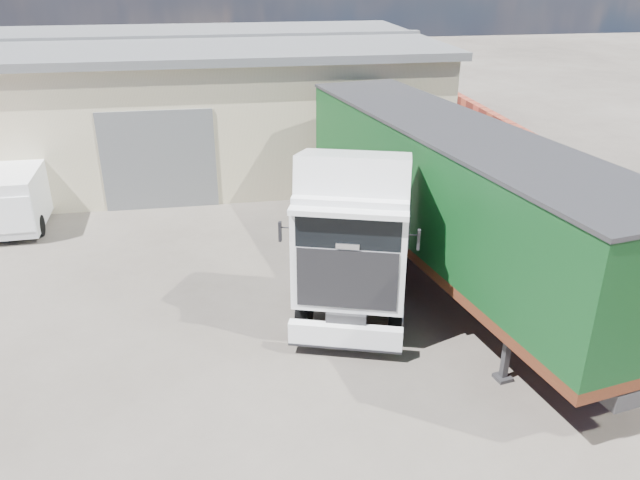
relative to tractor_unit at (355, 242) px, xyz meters
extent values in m
plane|color=#282521|center=(-3.35, -1.78, -1.91)|extent=(120.00, 120.00, 0.00)
cube|color=#BEB592|center=(-9.35, 14.22, 0.59)|extent=(30.00, 12.00, 5.00)
cube|color=#535557|center=(-9.35, 14.22, 3.24)|extent=(30.60, 12.60, 0.30)
cube|color=#535557|center=(-5.35, 8.20, -0.11)|extent=(4.00, 0.08, 3.60)
cube|color=#535557|center=(-9.35, 14.22, 3.44)|extent=(30.60, 0.40, 0.15)
cube|color=maroon|center=(8.15, 4.22, -0.66)|extent=(0.35, 26.00, 2.50)
cylinder|color=black|center=(-0.37, -1.17, -1.37)|extent=(2.72, 1.79, 1.08)
cylinder|color=black|center=(0.71, 2.22, -1.37)|extent=(2.76, 1.81, 1.08)
cylinder|color=black|center=(1.14, 3.58, -1.37)|extent=(2.76, 1.81, 1.08)
cube|color=#2D2D30|center=(0.37, 1.16, -1.00)|extent=(2.92, 6.68, 0.31)
cube|color=white|center=(-0.67, -2.09, -1.35)|extent=(2.55, 1.03, 0.56)
cube|color=white|center=(-0.27, -0.83, 0.41)|extent=(3.14, 3.01, 2.50)
cube|color=black|center=(-0.62, -1.95, 0.02)|extent=(2.15, 0.74, 1.43)
cube|color=black|center=(-0.62, -1.93, 1.14)|extent=(2.20, 0.75, 0.76)
cube|color=white|center=(-0.20, -0.64, 2.01)|extent=(3.01, 2.65, 1.25)
cube|color=#0D614B|center=(-1.36, -0.05, 0.13)|extent=(0.24, 0.73, 1.12)
cube|color=#0D614B|center=(1.08, -0.83, 0.13)|extent=(0.24, 0.73, 1.12)
cylinder|color=#2D2D30|center=(0.77, 2.42, -0.78)|extent=(1.41, 1.41, 0.12)
cube|color=#2D2D30|center=(2.57, -3.49, -1.30)|extent=(0.39, 0.39, 1.23)
cube|color=#2D2D30|center=(4.55, -3.12, -1.30)|extent=(0.39, 0.39, 1.23)
cylinder|color=black|center=(1.95, 5.35, -1.32)|extent=(3.03, 1.69, 1.19)
cube|color=#2D2D30|center=(2.78, 0.88, -0.90)|extent=(3.34, 13.40, 0.39)
cube|color=#552B13|center=(2.78, 0.88, -0.53)|extent=(5.21, 13.74, 0.27)
cube|color=black|center=(2.78, 0.88, 1.06)|extent=(5.21, 13.74, 2.92)
cube|color=#2D2D30|center=(2.78, 0.88, 2.54)|extent=(5.29, 13.82, 0.09)
cylinder|color=black|center=(-10.14, 6.26, -1.56)|extent=(2.09, 0.79, 0.71)
cylinder|color=black|center=(-10.28, 9.70, -1.56)|extent=(2.09, 0.79, 0.71)
cube|color=white|center=(-10.21, 7.98, -0.78)|extent=(2.24, 5.03, 1.83)
cube|color=white|center=(-10.13, 5.94, -0.84)|extent=(2.03, 1.05, 1.18)
cube|color=black|center=(-10.13, 6.15, -0.24)|extent=(1.89, 0.16, 0.65)
camera|label=1|loc=(-3.21, -13.82, 6.51)|focal=35.00mm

